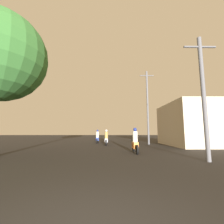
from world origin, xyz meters
TOP-DOWN VIEW (x-y plane):
  - motorcycle_orange at (1.92, 8.17)m, footprint 0.60×2.00m
  - motorcycle_silver at (-0.11, 13.66)m, footprint 0.60×1.90m
  - motorcycle_blue at (-1.23, 16.27)m, footprint 0.60×1.98m
  - motorcycle_black at (-0.21, 18.67)m, footprint 0.60×2.07m
  - building_right_near at (8.61, 13.27)m, footprint 5.02×6.71m
  - utility_pole_near at (4.77, 5.14)m, footprint 1.60×0.20m
  - utility_pole_far at (4.45, 14.53)m, footprint 1.60×0.20m

SIDE VIEW (x-z plane):
  - motorcycle_black at x=-0.21m, z-range -0.15..1.41m
  - motorcycle_silver at x=-0.11m, z-range -0.16..1.43m
  - motorcycle_orange at x=1.92m, z-range -0.17..1.45m
  - motorcycle_blue at x=-1.23m, z-range -0.16..1.45m
  - building_right_near at x=8.61m, z-range 0.00..4.19m
  - utility_pole_near at x=4.77m, z-range 0.16..6.25m
  - utility_pole_far at x=4.45m, z-range 0.17..8.39m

